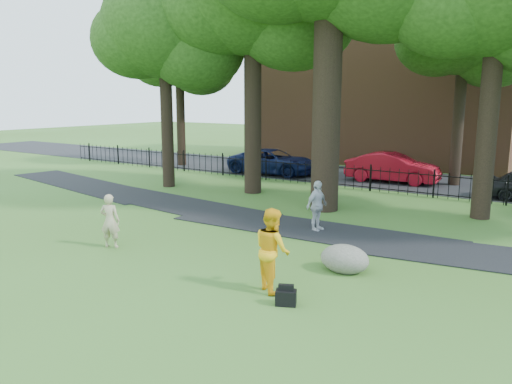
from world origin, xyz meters
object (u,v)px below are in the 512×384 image
Objects in this scene: man at (272,250)px; lamppost at (166,148)px; red_sedan at (392,168)px; boulder at (345,257)px; woman at (110,221)px.

lamppost is (-12.06, 9.07, 0.98)m from man.
red_sedan is (9.32, 7.37, -1.16)m from lamppost.
boulder is 0.32× the size of lamppost.
man reaches higher than woman.
man is 1.52× the size of boulder.
man is 0.49× the size of lamppost.
lamppost is (-12.93, 6.92, 1.58)m from boulder.
woman is 0.83× the size of man.
boulder is 0.27× the size of red_sedan.
man is 16.67m from red_sedan.
woman is 7.03m from boulder.
boulder is at bearing 171.08° from woman.
red_sedan is at bearing -126.16° from woman.
lamppost is 0.83× the size of red_sedan.
red_sedan is (-2.73, 16.44, -0.19)m from man.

